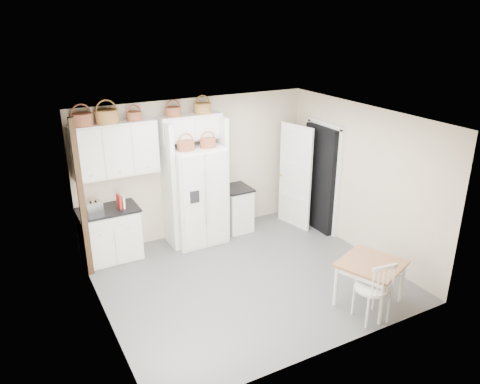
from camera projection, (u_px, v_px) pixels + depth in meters
floor at (248, 278)px, 7.57m from camera, size 4.50×4.50×0.00m
ceiling at (249, 119)px, 6.63m from camera, size 4.50×4.50×0.00m
wall_back at (196, 168)px, 8.74m from camera, size 4.50×0.00×4.50m
wall_left at (98, 235)px, 6.10m from camera, size 0.00×4.00×4.00m
wall_right at (361, 180)px, 8.09m from camera, size 0.00×4.00×4.00m
refrigerator at (197, 195)px, 8.51m from camera, size 0.93×0.75×1.81m
base_cab_left at (110, 235)px, 8.02m from camera, size 0.96×0.61×0.89m
base_cab_right at (237, 209)px, 9.12m from camera, size 0.48×0.57×0.84m
dining_table at (369, 283)px, 6.79m from camera, size 1.06×1.06×0.68m
windsor_chair at (373, 288)px, 6.38m from camera, size 0.55×0.51×1.00m
counter_left at (107, 210)px, 7.85m from camera, size 1.01×0.65×0.04m
counter_right at (237, 188)px, 8.96m from camera, size 0.51×0.61×0.04m
toaster at (94, 207)px, 7.67m from camera, size 0.29×0.19×0.19m
cookbook_red at (119, 202)px, 7.82m from camera, size 0.05×0.16×0.24m
cookbook_cream at (123, 202)px, 7.85m from camera, size 0.04×0.15×0.22m
basket_upper_a at (82, 120)px, 7.31m from camera, size 0.34×0.34×0.19m
basket_upper_b at (107, 116)px, 7.48m from camera, size 0.36×0.36×0.21m
basket_upper_c at (134, 116)px, 7.69m from camera, size 0.25×0.25×0.14m
basket_bridge_a at (173, 112)px, 7.99m from camera, size 0.28×0.28×0.16m
basket_bridge_b at (202, 108)px, 8.23m from camera, size 0.31×0.31×0.18m
basket_fridge_a at (186, 146)px, 7.98m from camera, size 0.30×0.30×0.16m
basket_fridge_b at (208, 143)px, 8.16m from camera, size 0.29×0.29×0.15m
upper_cabinet at (115, 149)px, 7.72m from camera, size 1.40×0.34×0.90m
bridge_cabinet at (190, 127)px, 8.23m from camera, size 1.12×0.34×0.45m
fridge_panel_left at (168, 186)px, 8.25m from camera, size 0.08×0.60×2.30m
fridge_panel_right at (220, 177)px, 8.71m from camera, size 0.08×0.60×2.30m
trim_post at (82, 200)px, 7.23m from camera, size 0.09×0.09×2.60m
doorway_void at (321, 179)px, 8.97m from camera, size 0.18×0.85×2.05m
door_slab at (295, 177)px, 9.09m from camera, size 0.21×0.79×2.05m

